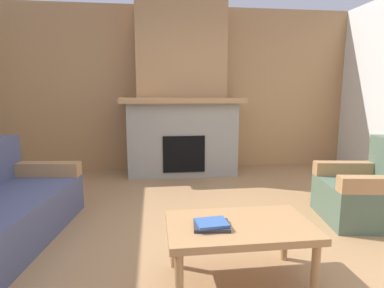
{
  "coord_description": "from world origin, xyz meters",
  "views": [
    {
      "loc": [
        -0.46,
        -2.44,
        1.33
      ],
      "look_at": [
        -0.04,
        0.96,
        0.75
      ],
      "focal_mm": 29.42,
      "sensor_mm": 36.0,
      "label": 1
    }
  ],
  "objects": [
    {
      "name": "ground",
      "position": [
        0.0,
        0.0,
        0.0
      ],
      "size": [
        9.0,
        9.0,
        0.0
      ],
      "primitive_type": "plane",
      "color": "#9E754C"
    },
    {
      "name": "wall_back_wood_panel",
      "position": [
        0.0,
        3.0,
        1.35
      ],
      "size": [
        6.0,
        0.12,
        2.7
      ],
      "primitive_type": "cube",
      "color": "#A87A4C",
      "rests_on": "ground"
    },
    {
      "name": "fireplace",
      "position": [
        0.0,
        2.62,
        1.16
      ],
      "size": [
        1.9,
        0.82,
        2.7
      ],
      "color": "gray",
      "rests_on": "ground"
    },
    {
      "name": "armchair",
      "position": [
        1.71,
        0.42,
        0.29
      ],
      "size": [
        0.86,
        0.86,
        0.85
      ],
      "color": "#4C604C",
      "rests_on": "ground"
    },
    {
      "name": "coffee_table",
      "position": [
        0.12,
        -0.45,
        0.38
      ],
      "size": [
        1.0,
        0.6,
        0.43
      ],
      "color": "#A87A4C",
      "rests_on": "ground"
    },
    {
      "name": "book_stack_near_edge",
      "position": [
        -0.08,
        -0.49,
        0.45
      ],
      "size": [
        0.26,
        0.22,
        0.04
      ],
      "color": "#2D2D33",
      "rests_on": "coffee_table"
    }
  ]
}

